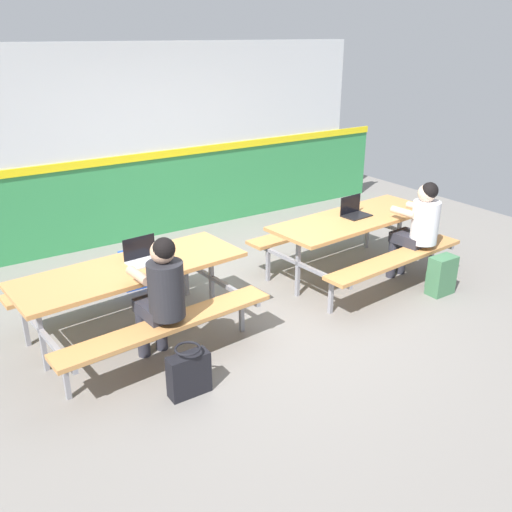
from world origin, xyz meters
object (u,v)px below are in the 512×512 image
at_px(laptop_dark, 354,212).
at_px(tote_bag_bright, 189,373).
at_px(picnic_table_left, 133,283).
at_px(picnic_table_right, 353,230).
at_px(backpack_dark, 135,269).
at_px(student_further, 419,224).
at_px(student_nearer, 162,291).
at_px(satchel_spare, 441,275).
at_px(laptop_silver, 143,257).

relative_size(laptop_dark, tote_bag_bright, 0.78).
relative_size(picnic_table_left, laptop_dark, 6.34).
height_order(picnic_table_right, backpack_dark, picnic_table_right).
height_order(laptop_dark, backpack_dark, laptop_dark).
bearing_deg(student_further, picnic_table_right, 133.66).
xyz_separation_m(picnic_table_left, student_further, (3.17, -0.57, 0.13)).
xyz_separation_m(student_nearer, backpack_dark, (0.37, 1.63, -0.49)).
bearing_deg(laptop_dark, picnic_table_right, -128.65).
relative_size(picnic_table_right, satchel_spare, 4.86).
xyz_separation_m(picnic_table_right, backpack_dark, (-2.25, 1.13, -0.36)).
bearing_deg(backpack_dark, student_further, -30.99).
distance_m(student_further, backpack_dark, 3.24).
height_order(picnic_table_left, picnic_table_right, same).
bearing_deg(backpack_dark, student_nearer, -102.90).
relative_size(student_further, laptop_dark, 3.58).
bearing_deg(backpack_dark, laptop_silver, -105.17).
relative_size(laptop_silver, backpack_dark, 0.77).
relative_size(laptop_silver, laptop_dark, 1.00).
bearing_deg(tote_bag_bright, student_further, 8.66).
xyz_separation_m(student_further, laptop_dark, (-0.46, 0.56, 0.08)).
relative_size(picnic_table_left, satchel_spare, 4.86).
relative_size(student_nearer, satchel_spare, 2.74).
height_order(student_nearer, laptop_silver, student_nearer).
bearing_deg(picnic_table_left, laptop_dark, -0.29).
xyz_separation_m(picnic_table_right, student_further, (0.49, -0.52, 0.13)).
relative_size(student_nearer, tote_bag_bright, 2.81).
bearing_deg(tote_bag_bright, laptop_dark, 21.10).
xyz_separation_m(student_nearer, satchel_spare, (3.13, -0.40, -0.49)).
relative_size(picnic_table_right, backpack_dark, 4.86).
bearing_deg(tote_bag_bright, picnic_table_left, 90.97).
bearing_deg(student_further, satchel_spare, -88.50).
xyz_separation_m(picnic_table_right, laptop_dark, (0.03, 0.04, 0.21)).
xyz_separation_m(student_further, tote_bag_bright, (-3.15, -0.48, -0.51)).
bearing_deg(picnic_table_right, picnic_table_left, 178.85).
distance_m(student_nearer, laptop_dark, 2.72).
relative_size(student_further, tote_bag_bright, 2.81).
bearing_deg(student_nearer, backpack_dark, 77.10).
bearing_deg(laptop_dark, satchel_spare, -63.29).
xyz_separation_m(laptop_silver, backpack_dark, (0.28, 1.03, -0.57)).
bearing_deg(picnic_table_left, laptop_silver, 19.20).
distance_m(picnic_table_left, satchel_spare, 3.34).
relative_size(student_further, backpack_dark, 2.74).
bearing_deg(picnic_table_right, tote_bag_bright, -159.42).
bearing_deg(student_nearer, laptop_silver, 81.05).
bearing_deg(student_nearer, picnic_table_right, 10.79).
bearing_deg(picnic_table_left, satchel_spare, -16.65).
bearing_deg(satchel_spare, laptop_silver, 161.77).
relative_size(student_nearer, laptop_dark, 3.58).
bearing_deg(laptop_dark, student_nearer, -168.50).
distance_m(student_further, tote_bag_bright, 3.23).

